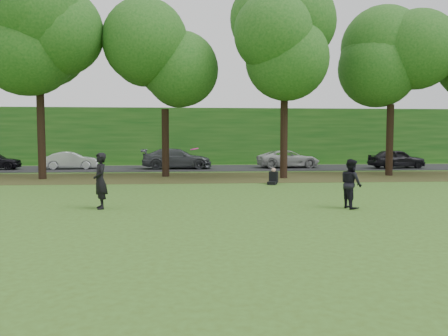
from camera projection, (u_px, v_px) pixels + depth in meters
name	position (u px, v px, depth m)	size (l,w,h in m)	color
ground	(241.00, 216.00, 13.21)	(120.00, 120.00, 0.00)	#3A571B
leaf_litter	(215.00, 177.00, 26.14)	(60.00, 7.00, 0.01)	#432E18
street	(209.00, 168.00, 34.09)	(70.00, 7.00, 0.02)	black
far_hedge	(206.00, 136.00, 39.89)	(70.00, 3.00, 5.00)	#174F16
player_left	(100.00, 181.00, 14.57)	(0.69, 0.45, 1.89)	black
player_right	(351.00, 184.00, 14.72)	(0.81, 0.63, 1.67)	black
parked_cars	(209.00, 159.00, 33.51)	(34.88, 3.80, 1.54)	black
frisbee	(194.00, 149.00, 14.20)	(0.36, 0.36, 0.09)	#EC1391
seated_person	(273.00, 178.00, 22.36)	(0.67, 0.83, 0.83)	black
tree_line	(209.00, 44.00, 25.50)	(55.30, 7.90, 12.31)	black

